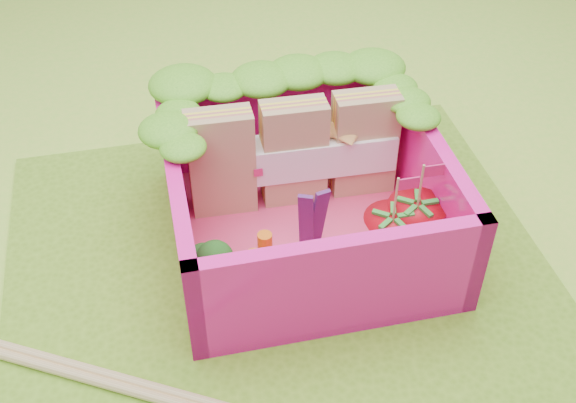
% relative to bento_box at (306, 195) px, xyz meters
% --- Properties ---
extents(ground, '(14.00, 14.00, 0.00)m').
position_rel_bento_box_xyz_m(ground, '(-0.18, -0.32, -0.31)').
color(ground, '#93D93D').
rests_on(ground, ground).
extents(placemat, '(2.60, 2.60, 0.03)m').
position_rel_bento_box_xyz_m(placemat, '(-0.18, -0.32, -0.29)').
color(placemat, '#649822').
rests_on(placemat, ground).
extents(bento_floor, '(1.30, 1.30, 0.05)m').
position_rel_bento_box_xyz_m(bento_floor, '(0.00, 0.00, -0.25)').
color(bento_floor, '#E0396A').
rests_on(bento_floor, placemat).
extents(bento_box, '(1.30, 1.30, 0.55)m').
position_rel_bento_box_xyz_m(bento_box, '(0.00, 0.00, 0.00)').
color(bento_box, '#FF1598').
rests_on(bento_box, placemat).
extents(lettuce_ruffle, '(1.43, 0.76, 0.11)m').
position_rel_bento_box_xyz_m(lettuce_ruffle, '(0.00, 0.44, 0.33)').
color(lettuce_ruffle, '#3E971B').
rests_on(lettuce_ruffle, bento_box).
extents(sandwich_stack, '(1.07, 0.20, 0.58)m').
position_rel_bento_box_xyz_m(sandwich_stack, '(0.01, 0.26, 0.06)').
color(sandwich_stack, tan).
rests_on(sandwich_stack, bento_floor).
extents(broccoli, '(0.33, 0.33, 0.24)m').
position_rel_bento_box_xyz_m(broccoli, '(-0.47, -0.32, -0.06)').
color(broccoli, '#5F9347').
rests_on(broccoli, bento_floor).
extents(carrot_sticks, '(0.14, 0.17, 0.24)m').
position_rel_bento_box_xyz_m(carrot_sticks, '(-0.29, -0.30, -0.11)').
color(carrot_sticks, '#E55A13').
rests_on(carrot_sticks, bento_floor).
extents(purple_wedges, '(0.14, 0.05, 0.38)m').
position_rel_bento_box_xyz_m(purple_wedges, '(-0.00, -0.13, -0.04)').
color(purple_wedges, '#3D1856').
rests_on(purple_wedges, bento_floor).
extents(strawberry_left, '(0.27, 0.27, 0.51)m').
position_rel_bento_box_xyz_m(strawberry_left, '(0.34, -0.30, -0.08)').
color(strawberry_left, red).
rests_on(strawberry_left, bento_floor).
extents(strawberry_right, '(0.28, 0.28, 0.52)m').
position_rel_bento_box_xyz_m(strawberry_right, '(0.47, -0.25, -0.08)').
color(strawberry_right, red).
rests_on(strawberry_right, bento_floor).
extents(snap_peas, '(0.60, 0.54, 0.05)m').
position_rel_bento_box_xyz_m(snap_peas, '(0.33, -0.23, -0.20)').
color(snap_peas, '#5EBC3B').
rests_on(snap_peas, bento_floor).
extents(chopsticks, '(2.05, 1.18, 0.04)m').
position_rel_bento_box_xyz_m(chopsticks, '(-1.16, -0.59, -0.25)').
color(chopsticks, tan).
rests_on(chopsticks, placemat).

